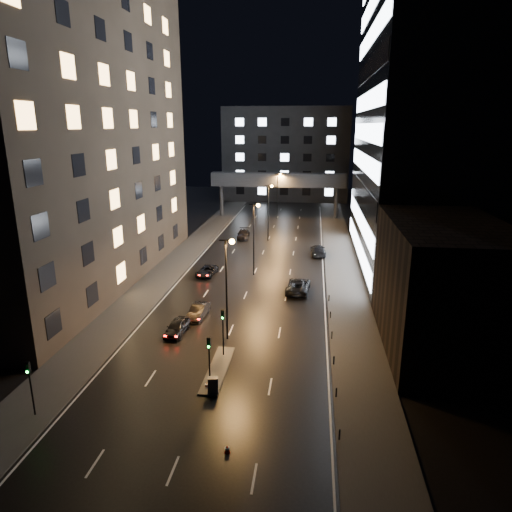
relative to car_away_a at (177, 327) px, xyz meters
The scene contains 26 objects.
ground 31.96m from the car_away_a, 80.57° to the left, with size 160.00×160.00×0.00m, color black.
sidewalk_left 27.51m from the car_away_a, 105.32° to the left, with size 5.00×110.00×0.15m, color #383533.
sidewalk_right 31.91m from the car_away_a, 56.23° to the left, with size 5.00×110.00×0.15m, color #383533.
building_left 30.17m from the car_away_a, 138.05° to the left, with size 15.00×48.00×40.00m, color #2D2319.
building_right_low 25.79m from the car_away_a, ahead, with size 10.00×18.00×12.00m, color black.
building_right_glass 46.32m from the car_away_a, 42.31° to the left, with size 20.00×36.00×45.00m, color black.
building_far 90.44m from the car_away_a, 86.65° to the left, with size 34.00×14.00×25.00m, color #333335.
skybridge 62.21m from the car_away_a, 85.14° to the left, with size 30.00×3.00×10.00m.
median_island 8.55m from the car_away_a, 49.49° to the right, with size 1.60×8.00×0.15m, color #383533.
traffic_signal_near 7.22m from the car_away_a, 35.76° to the right, with size 0.28×0.34×4.40m.
traffic_signal_far 11.24m from the car_away_a, 59.74° to the right, with size 0.28×0.34×4.40m.
traffic_signal_corner 15.94m from the car_away_a, 113.39° to the right, with size 0.28×0.34×4.40m.
bollard_row 15.56m from the car_away_a, ahead, with size 0.12×25.12×0.90m.
streetlight_near 7.92m from the car_away_a, ahead, with size 1.45×0.50×10.15m.
streetlight_mid_a 21.06m from the car_away_a, 74.55° to the left, with size 1.45×0.50×10.15m.
streetlight_mid_b 40.30m from the car_away_a, 82.22° to the left, with size 1.45×0.50×10.15m.
streetlight_far 60.04m from the car_away_a, 84.82° to the left, with size 1.45×0.50×10.15m.
car_away_a is the anchor object (origin of this frame).
car_away_b 4.40m from the car_away_a, 75.03° to the left, with size 1.52×4.37×1.44m, color black.
car_away_c 18.52m from the car_away_a, 93.88° to the left, with size 2.21×4.78×1.33m, color black.
car_away_d 40.62m from the car_away_a, 89.26° to the left, with size 2.17×5.34×1.55m, color black.
car_toward_a 17.93m from the car_away_a, 49.39° to the left, with size 2.71×5.87×1.63m, color black.
car_toward_b 34.05m from the car_away_a, 65.29° to the left, with size 2.30×5.65×1.64m, color black.
utility_cabinet 11.78m from the car_away_a, 59.76° to the right, with size 0.81×0.47×1.35m, color #515254.
cone_a 18.43m from the car_away_a, 63.45° to the right, with size 0.40×0.40×0.55m, color red.
cone_b 10.68m from the car_away_a, 60.84° to the right, with size 0.34×0.34×0.53m, color #DE4A0B.
Camera 1 is at (7.93, -32.25, 20.29)m, focal length 32.00 mm.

